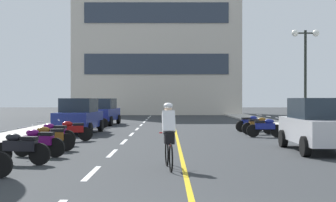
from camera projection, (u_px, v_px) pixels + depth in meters
The scene contains 31 objects.
ground_plane at pixel (170, 130), 25.93m from camera, with size 140.00×140.00×0.00m, color #2D3033.
curb_left at pixel (57, 126), 28.92m from camera, with size 2.40×72.00×0.12m, color #B7B2A8.
curb_right at pixel (283, 126), 28.93m from camera, with size 2.40×72.00×0.12m, color #B7B2A8.
lane_dash_1 at pixel (91, 173), 10.92m from camera, with size 0.14×2.20×0.01m, color silver.
lane_dash_2 at pixel (112, 153), 14.92m from camera, with size 0.14×2.20×0.01m, color silver.
lane_dash_3 at pixel (123, 142), 18.92m from camera, with size 0.14×2.20×0.01m, color silver.
lane_dash_4 at pixel (131, 134), 22.92m from camera, with size 0.14×2.20×0.01m, color silver.
lane_dash_5 at pixel (137, 129), 26.92m from camera, with size 0.14×2.20×0.01m, color silver.
lane_dash_6 at pixel (141, 125), 30.92m from camera, with size 0.14×2.20×0.01m, color silver.
lane_dash_7 at pixel (144, 122), 34.92m from camera, with size 0.14×2.20×0.01m, color silver.
lane_dash_8 at pixel (146, 120), 38.92m from camera, with size 0.14×2.20×0.01m, color silver.
lane_dash_9 at pixel (148, 118), 42.92m from camera, with size 0.14×2.20×0.01m, color silver.
lane_dash_10 at pixel (150, 116), 46.92m from camera, with size 0.14×2.20×0.01m, color silver.
lane_dash_11 at pixel (151, 115), 50.92m from camera, with size 0.14×2.20×0.01m, color silver.
centre_line_yellow at pixel (174, 127), 28.93m from camera, with size 0.12×66.00×0.01m, color gold.
office_building at pixel (157, 35), 53.59m from camera, with size 18.88×7.53×18.78m.
street_lamp_mid at pixel (305, 57), 23.95m from camera, with size 1.46×0.36×5.32m.
parked_car_near at pixel (318, 125), 15.42m from camera, with size 1.95×4.21×1.82m.
parked_car_mid at pixel (79, 116), 23.41m from camera, with size 2.08×4.28×1.82m.
parked_car_far at pixel (102, 112), 31.43m from camera, with size 2.19×4.32×1.82m.
motorcycle_2 at pixel (19, 147), 12.30m from camera, with size 1.70×0.60×0.92m.
motorcycle_3 at pixel (38, 142), 13.94m from camera, with size 1.69×0.62×0.92m.
motorcycle_4 at pixel (49, 138), 15.34m from camera, with size 1.64×0.80×0.92m.
motorcycle_5 at pixel (53, 133), 17.31m from camera, with size 1.70×0.60×0.92m.
motorcycle_6 at pixel (71, 130), 19.05m from camera, with size 1.64×0.79×0.92m.
motorcycle_7 at pixel (265, 127), 21.13m from camera, with size 1.70×0.60×0.92m.
motorcycle_8 at pixel (258, 125), 22.87m from camera, with size 1.70×0.60×0.92m.
motorcycle_9 at pixel (250, 123), 24.89m from camera, with size 1.66×0.75×0.92m.
motorcycle_10 at pixel (90, 122), 26.35m from camera, with size 1.69×0.60×0.92m.
motorcycle_11 at pixel (95, 120), 28.07m from camera, with size 1.68×0.67×0.92m.
cyclist_rider at pixel (168, 134), 11.64m from camera, with size 0.43×1.77×1.71m.
Camera 1 is at (-0.16, -4.92, 1.79)m, focal length 48.58 mm.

